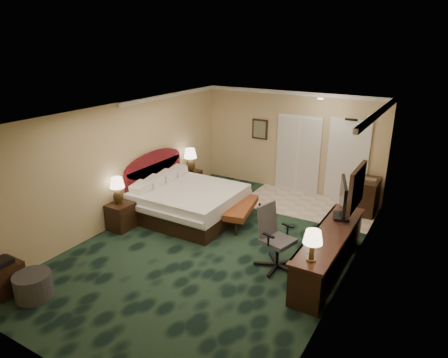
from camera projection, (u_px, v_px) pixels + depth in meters
The scene contains 26 objects.
floor at pixel (218, 246), 8.12m from camera, with size 5.00×7.50×0.00m, color black.
ceiling at pixel (217, 114), 7.21m from camera, with size 5.00×7.50×0.00m, color white.
wall_back at pixel (290, 142), 10.71m from camera, with size 5.00×0.00×2.70m, color tan.
wall_front at pixel (50, 280), 4.63m from camera, with size 5.00×0.00×2.70m, color tan.
wall_left at pixel (122, 164), 8.86m from camera, with size 0.00×7.50×2.70m, color tan.
wall_right at pixel (349, 211), 6.47m from camera, with size 0.00×7.50×2.70m, color tan.
crown_molding at pixel (217, 116), 7.23m from camera, with size 5.00×7.50×0.10m, color white, non-canonical shape.
tile_patch at pixel (308, 205), 10.04m from camera, with size 3.20×1.70×0.01m, color beige.
headboard at pixel (155, 179), 9.86m from camera, with size 0.12×2.00×1.40m, color #4F0B13, non-canonical shape.
entry_door at pixel (347, 161), 10.04m from camera, with size 1.02×0.06×2.18m, color white.
closet_doors at pixel (298, 154), 10.66m from camera, with size 1.20×0.06×2.10m, color #BBB8B1.
wall_art at pixel (260, 129), 11.02m from camera, with size 0.45×0.06×0.55m, color slate.
wall_mirror at pixel (357, 187), 6.91m from camera, with size 0.05×0.95×0.75m, color white.
bed at pixel (190, 203), 9.32m from camera, with size 2.20×2.04×0.70m, color white.
nightstand_near at pixel (121, 216), 8.77m from camera, with size 0.47×0.54×0.59m, color black.
nightstand_far at pixel (191, 181), 10.95m from camera, with size 0.45×0.51×0.56m, color black.
lamp_near at pixel (118, 191), 8.58m from camera, with size 0.32×0.32×0.59m, color black, non-canonical shape.
lamp_far at pixel (190, 161), 10.69m from camera, with size 0.35×0.35×0.65m, color black, non-canonical shape.
bed_bench at pixel (241, 214), 9.03m from camera, with size 0.47×1.35×0.46m, color brown.
ottoman at pixel (33, 286), 6.45m from camera, with size 0.59×0.59×0.42m, color #303032.
side_table at pixel (5, 278), 6.57m from camera, with size 0.49×0.49×0.53m, color black.
desk at pixel (329, 252), 7.10m from camera, with size 0.58×2.70×0.78m, color black.
tv at pixel (343, 200), 7.43m from camera, with size 0.08×0.93×0.73m, color black.
desk_lamp at pixel (312, 246), 6.02m from camera, with size 0.30×0.30×0.52m, color black, non-canonical shape.
desk_chair at pixel (278, 238), 7.18m from camera, with size 0.69×0.64×1.18m, color #4E4D51, non-canonical shape.
minibar at pixel (368, 196), 9.51m from camera, with size 0.44×0.79×0.84m, color black.
Camera 1 is at (3.76, -6.13, 4.02)m, focal length 32.00 mm.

